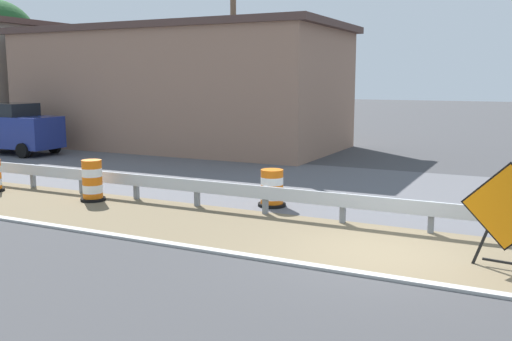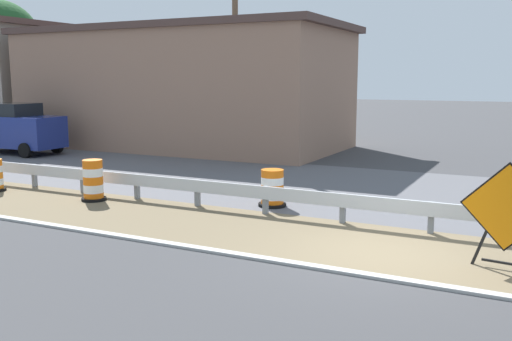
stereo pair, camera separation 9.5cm
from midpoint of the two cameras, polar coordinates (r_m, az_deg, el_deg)
name	(u,v)px [view 1 (the left image)]	position (r m, az deg, el deg)	size (l,w,h in m)	color
ground_plane	(384,255)	(11.25, 12.51, -8.26)	(160.00, 160.00, 0.00)	#3D3D3F
median_dirt_strip	(391,248)	(11.71, 13.10, -7.57)	(3.39, 120.00, 0.01)	#706047
far_lane_asphalt	(437,196)	(17.16, 17.55, -2.43)	(8.01, 120.00, 0.00)	#56565B
curb_near_edge	(366,276)	(10.05, 10.68, -10.31)	(0.20, 120.00, 0.11)	#ADADA8
guardrail_median	(264,194)	(14.06, 0.64, -2.35)	(0.18, 50.03, 0.71)	silver
warning_sign_diamond	(507,211)	(10.84, 23.63, -3.77)	(0.23, 1.58, 1.93)	black
traffic_barrel_nearest	(272,190)	(14.97, 1.43, -1.95)	(0.74, 0.74, 0.98)	orange
traffic_barrel_close	(92,182)	(16.27, -16.23, -1.14)	(0.68, 0.68, 1.14)	orange
car_trailing_near_lane	(14,129)	(27.62, -23.17, 3.87)	(2.02, 4.37, 2.25)	navy
roadside_shop_near	(181,88)	(28.52, -7.64, 8.24)	(7.61, 16.09, 5.76)	#93705B
utility_pole_near	(233,52)	(23.84, -2.39, 11.78)	(0.24, 1.80, 8.50)	brown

